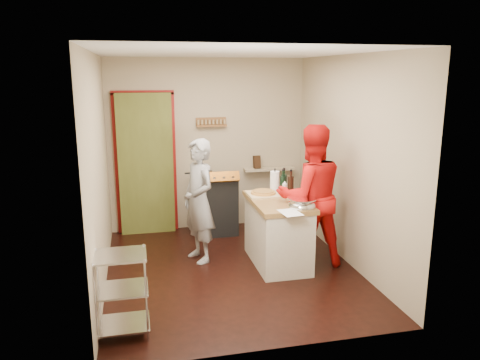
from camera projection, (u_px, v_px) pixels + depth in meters
name	position (u px, v px, depth m)	size (l,w,h in m)	color
floor	(232.00, 270.00, 5.79)	(3.50, 3.50, 0.00)	black
back_wall	(166.00, 157.00, 7.09)	(3.00, 0.44, 2.60)	gray
left_wall	(99.00, 173.00, 5.17)	(0.04, 3.50, 2.60)	gray
right_wall	(349.00, 162.00, 5.82)	(0.04, 3.50, 2.60)	gray
ceiling	(231.00, 52.00, 5.20)	(3.00, 3.50, 0.02)	white
stove	(215.00, 204.00, 7.05)	(0.60, 0.63, 1.00)	black
wire_shelving	(121.00, 290.00, 4.28)	(0.48, 0.40, 0.80)	silver
island	(278.00, 230.00, 5.89)	(0.68, 1.28, 1.15)	beige
person_stripe	(199.00, 201.00, 5.93)	(0.58, 0.38, 1.58)	silver
person_red	(311.00, 196.00, 5.79)	(0.86, 0.67, 1.78)	#BB0E0C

